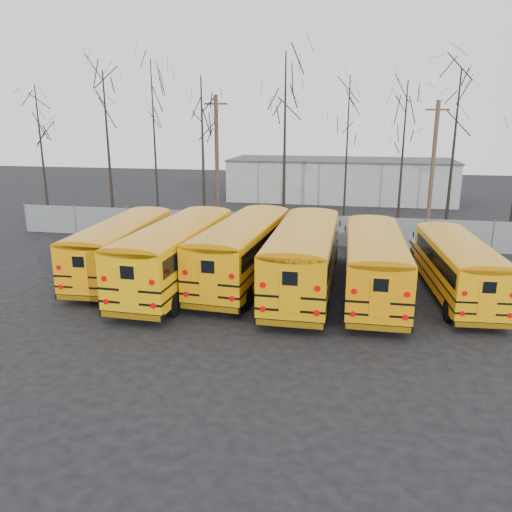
% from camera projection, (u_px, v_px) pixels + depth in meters
% --- Properties ---
extents(ground, '(120.00, 120.00, 0.00)m').
position_uv_depth(ground, '(264.00, 309.00, 21.65)').
color(ground, black).
rests_on(ground, ground).
extents(fence, '(40.00, 0.04, 2.00)m').
position_uv_depth(fence, '(297.00, 229.00, 32.73)').
color(fence, gray).
rests_on(fence, ground).
extents(distant_building, '(22.00, 8.00, 4.00)m').
position_uv_depth(distant_building, '(340.00, 180.00, 51.01)').
color(distant_building, '#B2B2AD').
rests_on(distant_building, ground).
extents(bus_a, '(3.06, 10.88, 3.01)m').
position_uv_depth(bus_a, '(123.00, 243.00, 25.90)').
color(bus_a, black).
rests_on(bus_a, ground).
extents(bus_b, '(3.08, 11.83, 3.29)m').
position_uv_depth(bus_b, '(178.00, 249.00, 24.12)').
color(bus_b, black).
rests_on(bus_b, ground).
extents(bus_c, '(3.43, 11.74, 3.24)m').
position_uv_depth(bus_c, '(244.00, 245.00, 24.86)').
color(bus_c, black).
rests_on(bus_c, ground).
extents(bus_d, '(2.74, 11.86, 3.31)m').
position_uv_depth(bus_d, '(304.00, 252.00, 23.42)').
color(bus_d, black).
rests_on(bus_d, ground).
extents(bus_e, '(2.73, 11.08, 3.09)m').
position_uv_depth(bus_e, '(374.00, 258.00, 22.84)').
color(bus_e, black).
rests_on(bus_e, ground).
extents(bus_f, '(3.08, 10.12, 2.79)m').
position_uv_depth(bus_f, '(457.00, 262.00, 22.81)').
color(bus_f, black).
rests_on(bus_f, ground).
extents(utility_pole_left, '(1.69, 0.64, 9.74)m').
position_uv_depth(utility_pole_left, '(217.00, 160.00, 38.01)').
color(utility_pole_left, '#493529').
rests_on(utility_pole_left, ground).
extents(utility_pole_right, '(1.63, 0.46, 9.21)m').
position_uv_depth(utility_pole_right, '(432.00, 169.00, 33.92)').
color(utility_pole_right, brown).
rests_on(utility_pole_right, ground).
extents(tree_0, '(0.26, 0.26, 10.35)m').
position_uv_depth(tree_0, '(43.00, 159.00, 36.76)').
color(tree_0, black).
rests_on(tree_0, ground).
extents(tree_1, '(0.26, 0.26, 11.38)m').
position_uv_depth(tree_1, '(108.00, 151.00, 37.20)').
color(tree_1, black).
rests_on(tree_1, ground).
extents(tree_2, '(0.26, 0.26, 12.07)m').
position_uv_depth(tree_2, '(155.00, 147.00, 36.59)').
color(tree_2, black).
rests_on(tree_2, ground).
extents(tree_3, '(0.26, 0.26, 10.86)m').
position_uv_depth(tree_3, '(203.00, 157.00, 35.30)').
color(tree_3, black).
rests_on(tree_3, ground).
extents(tree_4, '(0.26, 0.26, 12.48)m').
position_uv_depth(tree_4, '(285.00, 144.00, 35.70)').
color(tree_4, black).
rests_on(tree_4, ground).
extents(tree_5, '(0.26, 0.26, 11.00)m').
position_uv_depth(tree_5, '(347.00, 154.00, 36.46)').
color(tree_5, black).
rests_on(tree_5, ground).
extents(tree_6, '(0.26, 0.26, 10.49)m').
position_uv_depth(tree_6, '(402.00, 161.00, 34.10)').
color(tree_6, black).
rests_on(tree_6, ground).
extents(tree_7, '(0.26, 0.26, 11.18)m').
position_uv_depth(tree_7, '(453.00, 156.00, 33.70)').
color(tree_7, black).
rests_on(tree_7, ground).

